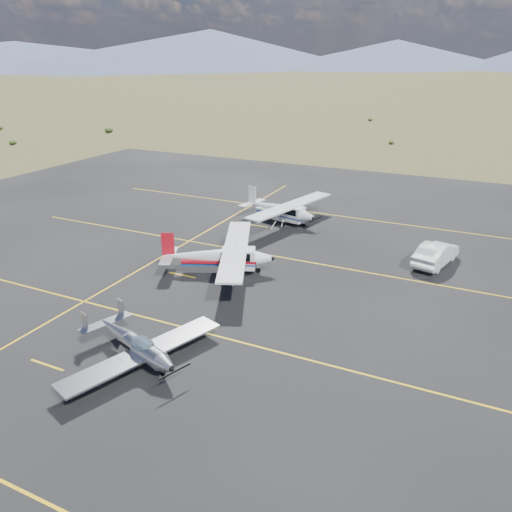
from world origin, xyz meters
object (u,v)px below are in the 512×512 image
Objects in this scene: aircraft_plain at (281,209)px; sedan at (436,254)px; aircraft_cessna at (219,256)px; aircraft_low_wing at (136,345)px.

sedan is at bearing -3.13° from aircraft_plain.
sedan is (12.30, 7.42, -0.41)m from aircraft_cessna.
aircraft_cessna is 1.01× the size of aircraft_plain.
aircraft_cessna is 11.41m from aircraft_plain.
aircraft_plain is at bearing -3.29° from sedan.
aircraft_low_wing reaches higher than sedan.
aircraft_plain is 2.18× the size of sedan.
aircraft_low_wing is 10.42m from aircraft_cessna.
aircraft_plain is at bearing 69.08° from aircraft_cessna.
aircraft_cessna is at bearing -73.05° from aircraft_plain.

